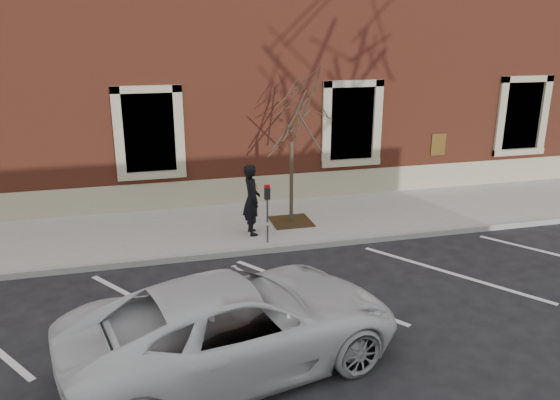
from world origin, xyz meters
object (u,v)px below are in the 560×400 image
object	(u,v)px
man	(252,200)
white_truck	(236,324)
parking_meter	(267,203)
sapling	(292,119)

from	to	relation	value
man	white_truck	xyz separation A→B (m)	(-1.35, -5.31, -0.31)
parking_meter	sapling	world-z (taller)	sapling
man	parking_meter	xyz separation A→B (m)	(0.24, -0.69, 0.11)
man	sapling	distance (m)	2.32
sapling	man	bearing A→B (deg)	-154.23
sapling	white_truck	world-z (taller)	sapling
white_truck	man	bearing A→B (deg)	-27.60
white_truck	sapling	bearing A→B (deg)	-36.75
man	white_truck	bearing A→B (deg)	163.16
man	parking_meter	world-z (taller)	man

